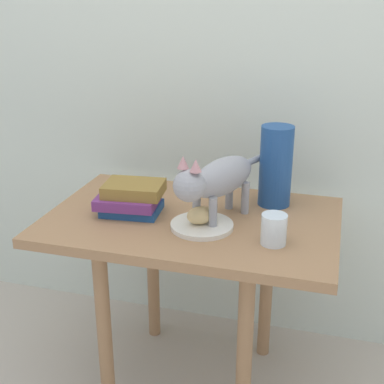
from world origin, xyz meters
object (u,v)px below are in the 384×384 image
Objects in this scene: book_stack at (131,198)px; green_vase at (276,166)px; side_table at (192,242)px; tv_remote at (128,189)px; plate at (202,226)px; cat at (217,179)px; bread_roll at (200,215)px; candle_jar at (274,231)px.

green_vase is at bearing 24.86° from book_stack.
side_table is 5.82× the size of tv_remote.
cat reaches higher than plate.
book_stack is (-0.19, -0.02, 0.13)m from side_table.
plate is 0.24m from book_stack.
plate is 0.32m from green_vase.
candle_jar is (0.22, -0.04, -0.00)m from bread_roll.
cat is 0.28m from book_stack.
cat is 0.39m from tv_remote.
bread_roll reaches higher than tv_remote.
cat is at bearing -48.16° from tv_remote.
green_vase is at bearing 53.63° from plate.
tv_remote is at bearing 152.59° from side_table.
bread_roll reaches higher than plate.
green_vase reaches higher than plate.
green_vase is (0.17, 0.24, 0.12)m from plate.
plate is at bearing -117.35° from cat.
cat is 5.25× the size of candle_jar.
green_vase is at bearing -20.82° from tv_remote.
green_vase is at bearing 52.82° from bread_roll.
bread_roll is at bearing -58.20° from tv_remote.
tv_remote is (-0.34, 0.15, -0.12)m from cat.
side_table is at bearing 170.45° from cat.
green_vase is 0.30m from candle_jar.
candle_jar is 0.57× the size of tv_remote.
cat reaches higher than candle_jar.
cat is at bearing -9.55° from side_table.
book_stack is at bearing -173.25° from side_table.
book_stack is 0.46m from candle_jar.
tv_remote is (-0.26, 0.14, 0.10)m from side_table.
plate is 0.22m from candle_jar.
candle_jar reaches higher than bread_roll.
cat is at bearing -128.79° from green_vase.
cat is at bearing 151.48° from candle_jar.
cat is 0.23m from green_vase.
bread_roll is 0.37m from tv_remote.
side_table is 10.91× the size of bread_roll.
candle_jar is (0.26, -0.11, 0.12)m from side_table.
green_vase reaches higher than candle_jar.
book_stack reaches higher than tv_remote.
candle_jar reaches higher than tv_remote.
tv_remote is (-0.52, 0.25, -0.03)m from candle_jar.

